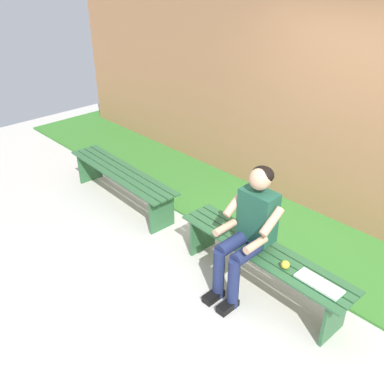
# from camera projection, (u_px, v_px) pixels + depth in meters

# --- Properties ---
(ground_plane) EXTENTS (10.00, 7.00, 0.04)m
(ground_plane) POSITION_uv_depth(u_px,v_px,m) (108.00, 280.00, 4.23)
(ground_plane) COLOR beige
(grass_strip) EXTENTS (9.00, 1.47, 0.03)m
(grass_strip) POSITION_uv_depth(u_px,v_px,m) (242.00, 203.00, 5.46)
(grass_strip) COLOR #387A2D
(grass_strip) RESTS_ON ground
(brick_wall) EXTENTS (9.50, 0.24, 2.79)m
(brick_wall) POSITION_uv_depth(u_px,v_px,m) (327.00, 101.00, 4.76)
(brick_wall) COLOR #B27A51
(brick_wall) RESTS_ON ground
(bench_near) EXTENTS (1.87, 0.46, 0.46)m
(bench_near) POSITION_uv_depth(u_px,v_px,m) (261.00, 258.00, 3.93)
(bench_near) COLOR #2D6038
(bench_near) RESTS_ON ground
(bench_far) EXTENTS (1.92, 0.46, 0.46)m
(bench_far) POSITION_uv_depth(u_px,v_px,m) (121.00, 178.00, 5.35)
(bench_far) COLOR #2D6038
(bench_far) RESTS_ON ground
(person_seated) EXTENTS (0.50, 0.69, 1.26)m
(person_seated) POSITION_uv_depth(u_px,v_px,m) (249.00, 228.00, 3.77)
(person_seated) COLOR #1E513D
(person_seated) RESTS_ON ground
(apple) EXTENTS (0.08, 0.08, 0.08)m
(apple) POSITION_uv_depth(u_px,v_px,m) (285.00, 265.00, 3.63)
(apple) COLOR gold
(apple) RESTS_ON bench_near
(book_open) EXTENTS (0.42, 0.17, 0.02)m
(book_open) POSITION_uv_depth(u_px,v_px,m) (319.00, 284.00, 3.46)
(book_open) COLOR white
(book_open) RESTS_ON bench_near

